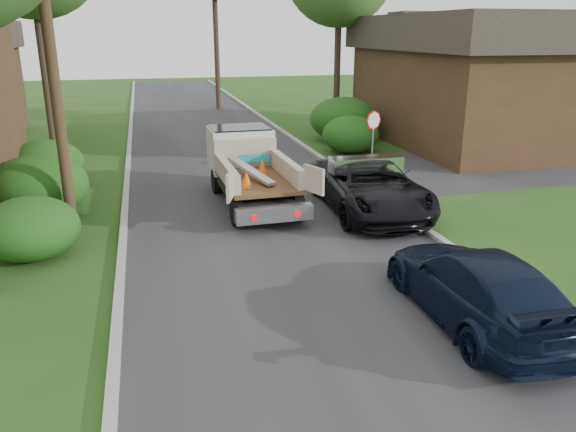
% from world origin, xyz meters
% --- Properties ---
extents(ground, '(120.00, 120.00, 0.00)m').
position_xyz_m(ground, '(0.00, 0.00, 0.00)').
color(ground, '#1F4714').
rests_on(ground, ground).
extents(road, '(8.00, 90.00, 0.02)m').
position_xyz_m(road, '(0.00, 10.00, 0.00)').
color(road, '#28282B').
rests_on(road, ground).
extents(side_street, '(16.00, 7.00, 0.02)m').
position_xyz_m(side_street, '(12.00, 9.00, 0.01)').
color(side_street, '#28282B').
rests_on(side_street, ground).
extents(curb_left, '(0.20, 90.00, 0.12)m').
position_xyz_m(curb_left, '(-4.10, 10.00, 0.06)').
color(curb_left, '#9E9E99').
rests_on(curb_left, ground).
extents(curb_right, '(0.20, 90.00, 0.12)m').
position_xyz_m(curb_right, '(4.10, 10.00, 0.06)').
color(curb_right, '#9E9E99').
rests_on(curb_right, ground).
extents(stop_sign, '(0.71, 0.32, 2.48)m').
position_xyz_m(stop_sign, '(5.20, 9.00, 1.78)').
color(stop_sign, slate).
rests_on(stop_sign, ground).
extents(utility_pole, '(2.42, 1.25, 10.00)m').
position_xyz_m(utility_pole, '(-5.48, 4.98, 5.17)').
color(utility_pole, '#382619').
rests_on(utility_pole, ground).
extents(house_right, '(9.72, 12.96, 6.20)m').
position_xyz_m(house_right, '(13.00, 14.00, 3.16)').
color(house_right, '#3C2918').
rests_on(house_right, ground).
extents(hedge_left_a, '(2.34, 2.34, 1.53)m').
position_xyz_m(hedge_left_a, '(-6.20, 3.00, 0.77)').
color(hedge_left_a, '#1C4610').
rests_on(hedge_left_a, ground).
extents(hedge_left_b, '(2.86, 2.86, 1.87)m').
position_xyz_m(hedge_left_b, '(-6.50, 6.50, 0.94)').
color(hedge_left_b, '#1C4610').
rests_on(hedge_left_b, ground).
extents(hedge_left_c, '(2.60, 2.60, 1.70)m').
position_xyz_m(hedge_left_c, '(-6.80, 10.00, 0.85)').
color(hedge_left_c, '#1C4610').
rests_on(hedge_left_c, ground).
extents(hedge_right_a, '(2.60, 2.60, 1.70)m').
position_xyz_m(hedge_right_a, '(5.80, 13.00, 0.85)').
color(hedge_right_a, '#1C4610').
rests_on(hedge_right_a, ground).
extents(hedge_right_b, '(3.38, 3.38, 2.21)m').
position_xyz_m(hedge_right_b, '(6.50, 16.00, 1.10)').
color(hedge_right_b, '#1C4610').
rests_on(hedge_right_b, ground).
extents(flatbed_truck, '(2.74, 5.90, 2.21)m').
position_xyz_m(flatbed_truck, '(-0.11, 6.99, 1.20)').
color(flatbed_truck, black).
rests_on(flatbed_truck, ground).
extents(black_pickup, '(2.99, 5.91, 1.60)m').
position_xyz_m(black_pickup, '(3.27, 4.50, 0.80)').
color(black_pickup, black).
rests_on(black_pickup, ground).
extents(navy_suv, '(2.11, 4.96, 1.43)m').
position_xyz_m(navy_suv, '(2.60, -2.50, 0.71)').
color(navy_suv, black).
rests_on(navy_suv, ground).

